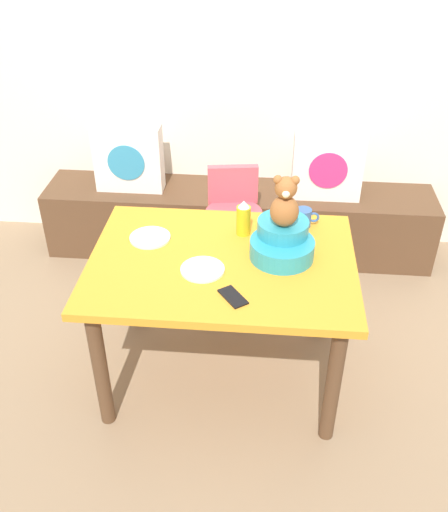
{
  "coord_description": "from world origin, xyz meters",
  "views": [
    {
      "loc": [
        0.2,
        -2.16,
        2.25
      ],
      "look_at": [
        0.0,
        0.1,
        0.69
      ],
      "focal_mm": 39.99,
      "sensor_mm": 36.0,
      "label": 1
    }
  ],
  "objects_px": {
    "pillow_floral_right": "(327,166)",
    "teddy_bear": "(285,203)",
    "dinner_plate_near": "(150,238)",
    "coffee_mug": "(304,218)",
    "dinner_plate_far": "(203,269)",
    "highchair": "(234,217)",
    "ketchup_bottle": "(243,218)",
    "pillow_floral_left": "(129,158)",
    "dining_table": "(222,278)",
    "infant_seat_teal": "(282,242)",
    "cell_phone": "(233,297)"
  },
  "relations": [
    {
      "from": "dining_table",
      "to": "ketchup_bottle",
      "type": "xyz_separation_m",
      "value": [
        0.08,
        0.23,
        0.19
      ]
    },
    {
      "from": "pillow_floral_left",
      "to": "coffee_mug",
      "type": "bearing_deg",
      "value": -37.51
    },
    {
      "from": "pillow_floral_right",
      "to": "cell_phone",
      "type": "xyz_separation_m",
      "value": [
        -0.49,
        -1.46,
        0.06
      ]
    },
    {
      "from": "pillow_floral_right",
      "to": "cell_phone",
      "type": "relative_size",
      "value": 3.06
    },
    {
      "from": "dining_table",
      "to": "ketchup_bottle",
      "type": "height_order",
      "value": "ketchup_bottle"
    },
    {
      "from": "teddy_bear",
      "to": "dinner_plate_near",
      "type": "relative_size",
      "value": 1.25
    },
    {
      "from": "highchair",
      "to": "cell_phone",
      "type": "distance_m",
      "value": 1.07
    },
    {
      "from": "dining_table",
      "to": "pillow_floral_left",
      "type": "bearing_deg",
      "value": 121.37
    },
    {
      "from": "teddy_bear",
      "to": "dinner_plate_far",
      "type": "height_order",
      "value": "teddy_bear"
    },
    {
      "from": "highchair",
      "to": "dinner_plate_far",
      "type": "xyz_separation_m",
      "value": [
        -0.08,
        -0.86,
        0.22
      ]
    },
    {
      "from": "coffee_mug",
      "to": "cell_phone",
      "type": "distance_m",
      "value": 0.69
    },
    {
      "from": "infant_seat_teal",
      "to": "teddy_bear",
      "type": "bearing_deg",
      "value": -90.0
    },
    {
      "from": "pillow_floral_left",
      "to": "dinner_plate_near",
      "type": "xyz_separation_m",
      "value": [
        0.35,
        -1.03,
        0.07
      ]
    },
    {
      "from": "ketchup_bottle",
      "to": "dinner_plate_near",
      "type": "xyz_separation_m",
      "value": [
        -0.45,
        -0.09,
        -0.08
      ]
    },
    {
      "from": "pillow_floral_left",
      "to": "highchair",
      "type": "distance_m",
      "value": 0.85
    },
    {
      "from": "pillow_floral_left",
      "to": "dinner_plate_far",
      "type": "xyz_separation_m",
      "value": [
        0.64,
        -1.28,
        0.07
      ]
    },
    {
      "from": "highchair",
      "to": "coffee_mug",
      "type": "distance_m",
      "value": 0.63
    },
    {
      "from": "pillow_floral_right",
      "to": "dinner_plate_near",
      "type": "height_order",
      "value": "pillow_floral_right"
    },
    {
      "from": "infant_seat_teal",
      "to": "dinner_plate_near",
      "type": "height_order",
      "value": "infant_seat_teal"
    },
    {
      "from": "infant_seat_teal",
      "to": "teddy_bear",
      "type": "xyz_separation_m",
      "value": [
        0.0,
        -0.0,
        0.21
      ]
    },
    {
      "from": "dinner_plate_far",
      "to": "ketchup_bottle",
      "type": "bearing_deg",
      "value": 63.56
    },
    {
      "from": "highchair",
      "to": "teddy_bear",
      "type": "relative_size",
      "value": 3.16
    },
    {
      "from": "dinner_plate_far",
      "to": "dining_table",
      "type": "bearing_deg",
      "value": 50.28
    },
    {
      "from": "pillow_floral_right",
      "to": "teddy_bear",
      "type": "relative_size",
      "value": 1.76
    },
    {
      "from": "dinner_plate_far",
      "to": "pillow_floral_right",
      "type": "bearing_deg",
      "value": 63.24
    },
    {
      "from": "dining_table",
      "to": "ketchup_bottle",
      "type": "distance_m",
      "value": 0.31
    },
    {
      "from": "highchair",
      "to": "ketchup_bottle",
      "type": "xyz_separation_m",
      "value": [
        0.08,
        -0.53,
        0.31
      ]
    },
    {
      "from": "pillow_floral_left",
      "to": "teddy_bear",
      "type": "xyz_separation_m",
      "value": [
        0.99,
        -1.12,
        0.34
      ]
    },
    {
      "from": "highchair",
      "to": "pillow_floral_right",
      "type": "bearing_deg",
      "value": 36.47
    },
    {
      "from": "coffee_mug",
      "to": "ketchup_bottle",
      "type": "bearing_deg",
      "value": -161.5
    },
    {
      "from": "dining_table",
      "to": "dinner_plate_near",
      "type": "xyz_separation_m",
      "value": [
        -0.37,
        0.15,
        0.11
      ]
    },
    {
      "from": "infant_seat_teal",
      "to": "dinner_plate_near",
      "type": "distance_m",
      "value": 0.65
    },
    {
      "from": "pillow_floral_right",
      "to": "dinner_plate_near",
      "type": "relative_size",
      "value": 2.2
    },
    {
      "from": "pillow_floral_right",
      "to": "cell_phone",
      "type": "bearing_deg",
      "value": -108.63
    },
    {
      "from": "pillow_floral_left",
      "to": "teddy_bear",
      "type": "height_order",
      "value": "teddy_bear"
    },
    {
      "from": "teddy_bear",
      "to": "dinner_plate_far",
      "type": "bearing_deg",
      "value": -155.71
    },
    {
      "from": "highchair",
      "to": "dinner_plate_near",
      "type": "relative_size",
      "value": 3.95
    },
    {
      "from": "dining_table",
      "to": "cell_phone",
      "type": "bearing_deg",
      "value": -75.61
    },
    {
      "from": "pillow_floral_left",
      "to": "dinner_plate_far",
      "type": "distance_m",
      "value": 1.43
    },
    {
      "from": "coffee_mug",
      "to": "pillow_floral_right",
      "type": "bearing_deg",
      "value": 78.0
    },
    {
      "from": "pillow_floral_right",
      "to": "highchair",
      "type": "bearing_deg",
      "value": -143.53
    },
    {
      "from": "pillow_floral_right",
      "to": "highchair",
      "type": "xyz_separation_m",
      "value": [
        -0.56,
        -0.42,
        -0.16
      ]
    },
    {
      "from": "coffee_mug",
      "to": "dinner_plate_near",
      "type": "distance_m",
      "value": 0.78
    },
    {
      "from": "pillow_floral_right",
      "to": "dining_table",
      "type": "bearing_deg",
      "value": -115.52
    },
    {
      "from": "teddy_bear",
      "to": "dinner_plate_far",
      "type": "xyz_separation_m",
      "value": [
        -0.35,
        -0.16,
        -0.27
      ]
    },
    {
      "from": "ketchup_bottle",
      "to": "dining_table",
      "type": "bearing_deg",
      "value": -109.77
    },
    {
      "from": "pillow_floral_right",
      "to": "dinner_plate_far",
      "type": "height_order",
      "value": "pillow_floral_right"
    },
    {
      "from": "ketchup_bottle",
      "to": "coffee_mug",
      "type": "relative_size",
      "value": 1.54
    },
    {
      "from": "dining_table",
      "to": "dinner_plate_near",
      "type": "height_order",
      "value": "dinner_plate_near"
    },
    {
      "from": "pillow_floral_left",
      "to": "infant_seat_teal",
      "type": "distance_m",
      "value": 1.5
    }
  ]
}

